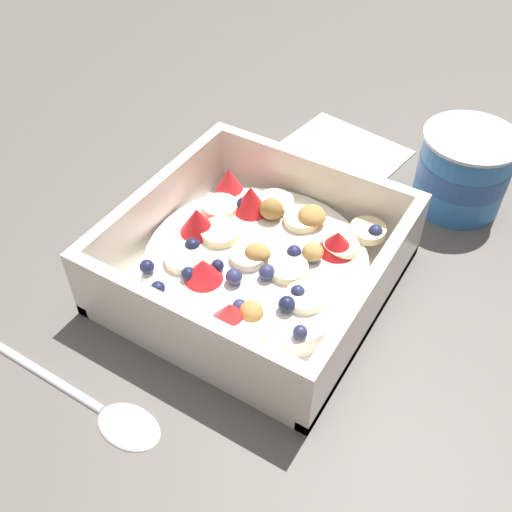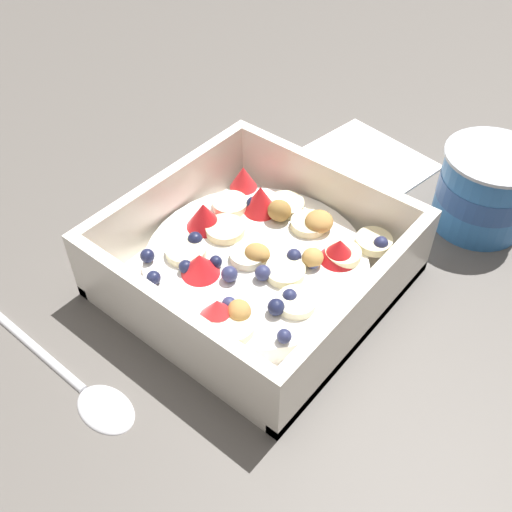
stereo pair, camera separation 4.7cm
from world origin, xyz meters
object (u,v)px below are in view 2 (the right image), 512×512
Objects in this scene: fruit_bowl at (256,262)px; spoon at (80,385)px; yogurt_cup at (485,189)px; folded_napkin at (360,164)px.

fruit_bowl is 0.16m from spoon.
yogurt_cup is (-0.18, 0.11, 0.02)m from fruit_bowl.
spoon is 0.35m from folded_napkin.
yogurt_cup is 0.13m from folded_napkin.
spoon is 1.44× the size of folded_napkin.
yogurt_cup is at bearing 87.04° from folded_napkin.
fruit_bowl is 0.19m from folded_napkin.
fruit_bowl is 0.21m from yogurt_cup.
fruit_bowl is at bearing 169.44° from spoon.
yogurt_cup is (-0.34, 0.14, 0.03)m from spoon.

